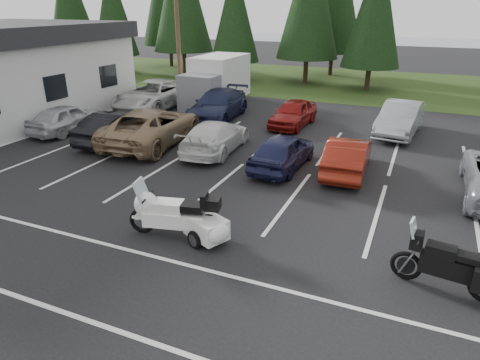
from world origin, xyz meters
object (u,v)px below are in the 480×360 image
adventure_motorcycle (448,260)px  car_near_2 (152,126)px  box_truck (213,82)px  car_far_3 (400,119)px  car_far_0 (153,95)px  touring_motorcycle (174,209)px  cargo_trailer (207,230)px  car_near_4 (283,151)px  car_far_2 (293,113)px  car_near_1 (116,127)px  car_near_3 (215,136)px  car_near_5 (348,156)px  car_far_1 (218,105)px  car_near_0 (67,118)px  utility_pole (177,25)px

adventure_motorcycle → car_near_2: bearing=159.4°
box_truck → car_far_3: 11.29m
car_far_0 → touring_motorcycle: car_far_0 is taller
cargo_trailer → car_near_2: bearing=157.4°
car_near_4 → car_far_2: car_near_4 is taller
box_truck → car_near_1: bearing=-94.1°
car_near_1 → car_near_3: size_ratio=0.94×
car_near_3 → touring_motorcycle: bearing=103.2°
car_near_4 → car_near_5: car_near_4 is taller
car_far_1 → touring_motorcycle: touring_motorcycle is taller
car_far_3 → car_near_4: bearing=-113.4°
car_near_0 → touring_motorcycle: bearing=148.3°
car_near_0 → car_far_3: car_far_3 is taller
car_far_3 → touring_motorcycle: size_ratio=1.61×
car_far_0 → adventure_motorcycle: (15.86, -12.38, -0.05)m
cargo_trailer → adventure_motorcycle: adventure_motorcycle is taller
car_near_3 → car_far_1: car_far_1 is taller
car_near_4 → car_near_5: size_ratio=0.97×
cargo_trailer → car_near_0: bearing=173.7°
car_far_3 → cargo_trailer: car_far_3 is taller
car_near_3 → car_far_1: (-2.37, 5.09, 0.10)m
car_near_4 → car_near_0: bearing=-0.6°
car_near_5 → car_near_4: bearing=8.1°
car_near_5 → car_far_2: size_ratio=1.03×
car_near_3 → car_far_2: bearing=-113.8°
car_far_2 → cargo_trailer: bearing=-80.5°
car_near_4 → car_far_2: (-1.40, 6.05, -0.00)m
cargo_trailer → box_truck: bearing=140.7°
box_truck → car_near_3: bearing=-62.8°
utility_pole → car_far_1: (3.72, -2.37, -3.93)m
box_truck → adventure_motorcycle: box_truck is taller
car_far_3 → car_near_1: bearing=-145.1°
car_near_5 → car_far_3: bearing=-105.4°
car_near_4 → car_far_2: 6.21m
car_near_1 → car_far_3: 13.37m
car_near_1 → car_far_1: bearing=-113.4°
car_near_2 → car_far_3: size_ratio=1.26×
utility_pole → box_truck: bearing=14.0°
car_far_0 → car_near_2: bearing=-58.5°
car_near_5 → car_near_1: bearing=-1.3°
touring_motorcycle → adventure_motorcycle: size_ratio=1.13×
touring_motorcycle → car_near_0: bearing=133.3°
box_truck → car_near_3: size_ratio=1.23×
car_far_0 → car_far_1: car_far_0 is taller
adventure_motorcycle → utility_pole: bearing=144.6°
car_near_1 → box_truck: bearing=-95.2°
utility_pole → car_near_4: utility_pole is taller
utility_pole → car_far_1: utility_pole is taller
car_near_2 → touring_motorcycle: (5.27, -6.76, -0.01)m
car_near_2 → car_near_4: bearing=168.8°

